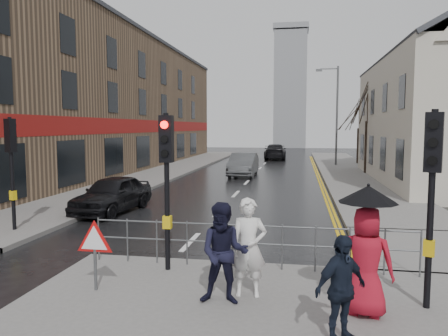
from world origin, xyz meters
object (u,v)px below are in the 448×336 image
at_px(pedestrian_d, 341,289).
at_px(car_mid, 243,165).
at_px(pedestrian_a, 249,247).
at_px(pedestrian_b, 224,253).
at_px(pedestrian_with_umbrella, 367,247).
at_px(car_parked, 112,194).

xyz_separation_m(pedestrian_d, car_mid, (-4.25, 22.37, -0.17)).
bearing_deg(car_mid, pedestrian_d, -79.11).
relative_size(pedestrian_a, pedestrian_b, 1.01).
bearing_deg(pedestrian_with_umbrella, car_mid, 102.50).
height_order(pedestrian_with_umbrella, car_parked, pedestrian_with_umbrella).
bearing_deg(pedestrian_d, car_parked, 90.20).
xyz_separation_m(pedestrian_with_umbrella, pedestrian_d, (-0.49, -1.01, -0.36)).
distance_m(pedestrian_b, pedestrian_d, 2.19).
distance_m(car_parked, car_mid, 13.57).
relative_size(pedestrian_with_umbrella, pedestrian_d, 1.37).
height_order(pedestrian_a, car_parked, pedestrian_a).
bearing_deg(pedestrian_d, pedestrian_b, 110.54).
distance_m(pedestrian_d, car_mid, 22.77).
bearing_deg(pedestrian_d, pedestrian_a, 95.46).
bearing_deg(pedestrian_b, pedestrian_a, 44.70).
bearing_deg(pedestrian_a, car_mid, 91.73).
bearing_deg(pedestrian_b, car_mid, 93.60).
xyz_separation_m(pedestrian_with_umbrella, car_parked, (-8.10, 8.21, -0.59)).
height_order(pedestrian_b, pedestrian_d, pedestrian_b).
xyz_separation_m(pedestrian_a, car_parked, (-6.11, 7.71, -0.35)).
xyz_separation_m(pedestrian_b, pedestrian_d, (1.89, -1.10, -0.11)).
xyz_separation_m(pedestrian_b, car_mid, (-2.36, 21.27, -0.28)).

